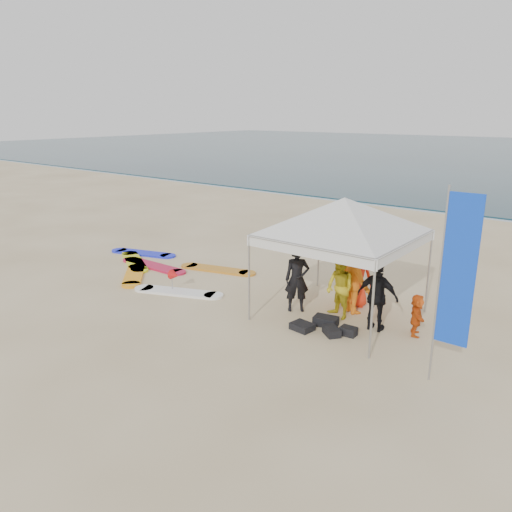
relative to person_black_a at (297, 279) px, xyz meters
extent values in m
plane|color=beige|center=(-2.17, -2.54, -0.85)|extent=(120.00, 120.00, 0.00)
cube|color=silver|center=(-2.17, 15.66, -0.85)|extent=(160.00, 1.20, 0.01)
imported|color=black|center=(0.00, 0.00, 0.00)|extent=(0.74, 0.71, 1.71)
imported|color=gold|center=(1.08, 0.26, -0.08)|extent=(0.92, 0.83, 1.56)
imported|color=orange|center=(1.23, 0.80, 0.08)|extent=(1.40, 1.21, 1.88)
imported|color=black|center=(2.13, 0.15, -0.02)|extent=(1.00, 0.47, 1.67)
imported|color=#FF3416|center=(1.04, 1.22, -0.04)|extent=(0.93, 0.77, 1.63)
imported|color=#E35614|center=(2.96, 0.45, -0.36)|extent=(0.63, 0.96, 0.99)
cylinder|color=#A5A5A8|center=(-0.57, 1.97, 0.21)|extent=(0.05, 0.05, 2.14)
cylinder|color=#A5A5A8|center=(2.64, 1.97, 0.21)|extent=(0.05, 0.05, 2.14)
cylinder|color=#A5A5A8|center=(-0.57, -1.23, 0.21)|extent=(0.05, 0.05, 2.14)
cylinder|color=#A5A5A8|center=(2.64, -1.23, 0.21)|extent=(0.05, 0.05, 2.14)
cube|color=white|center=(1.03, -1.23, 1.16)|extent=(3.31, 0.02, 0.24)
cube|color=white|center=(1.03, 1.97, 1.16)|extent=(3.31, 0.02, 0.24)
cube|color=white|center=(-0.57, 0.37, 1.16)|extent=(0.02, 3.31, 0.24)
cube|color=white|center=(2.64, 0.37, 1.16)|extent=(0.02, 3.31, 0.24)
pyramid|color=white|center=(1.03, 0.37, 2.14)|extent=(4.53, 4.53, 0.85)
cylinder|color=#A5A5A8|center=(3.93, -1.33, 1.01)|extent=(0.04, 0.04, 3.73)
cube|color=blue|center=(4.24, -1.33, 1.39)|extent=(0.59, 0.03, 2.77)
cylinder|color=#A5A5A8|center=(-3.59, -0.99, -0.55)|extent=(0.02, 0.02, 0.60)
cone|color=red|center=(-3.47, -0.99, -0.36)|extent=(0.28, 0.28, 0.28)
cube|color=black|center=(1.08, -0.35, -0.74)|extent=(0.62, 0.46, 0.22)
cube|color=black|center=(1.46, -0.73, -0.76)|extent=(0.55, 0.52, 0.18)
cube|color=black|center=(0.77, -0.91, -0.77)|extent=(0.55, 0.46, 0.16)
cube|color=black|center=(1.77, -0.51, -0.75)|extent=(0.37, 0.28, 0.20)
cube|color=#1B27EC|center=(-7.28, 0.99, -0.82)|extent=(2.10, 1.13, 0.07)
cube|color=yellow|center=(-6.68, 0.12, -0.82)|extent=(2.10, 1.50, 0.07)
cube|color=#BC163C|center=(-5.80, 0.20, -0.82)|extent=(2.28, 0.57, 0.07)
cube|color=orange|center=(-5.50, -0.84, -0.82)|extent=(1.64, 1.61, 0.07)
cube|color=#C67D21|center=(-3.87, 1.22, -0.82)|extent=(2.16, 1.08, 0.07)
cube|color=white|center=(-3.32, -1.02, -0.82)|extent=(2.18, 1.30, 0.07)
camera|label=1|loc=(6.59, -10.05, 4.07)|focal=35.00mm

